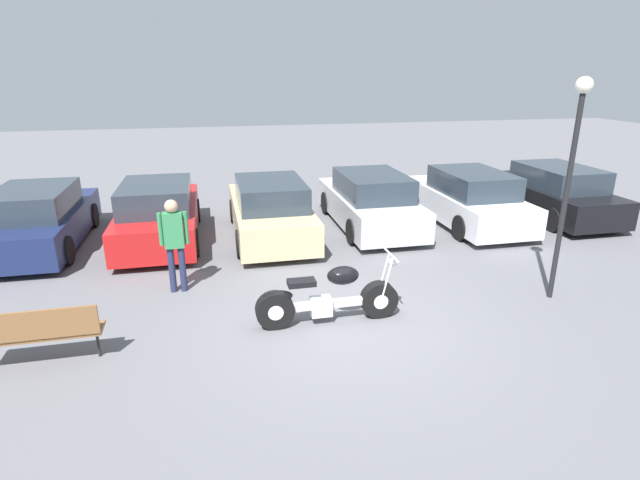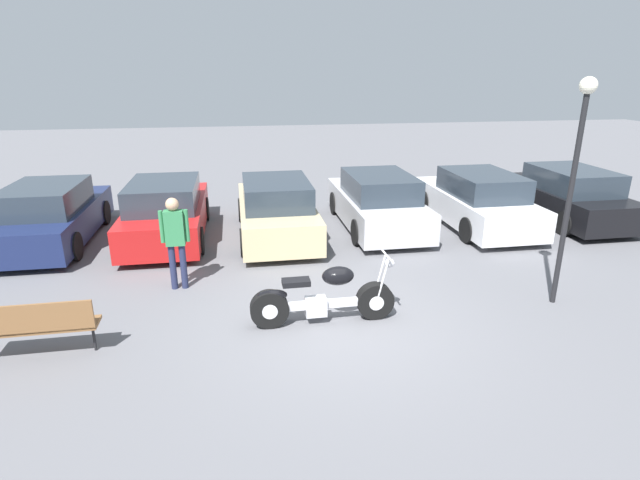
# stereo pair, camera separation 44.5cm
# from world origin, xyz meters

# --- Properties ---
(ground_plane) EXTENTS (60.00, 60.00, 0.00)m
(ground_plane) POSITION_xyz_m (0.00, 0.00, 0.00)
(ground_plane) COLOR slate
(motorcycle) EXTENTS (2.35, 0.62, 1.09)m
(motorcycle) POSITION_xyz_m (-0.34, 0.12, 0.42)
(motorcycle) COLOR black
(motorcycle) RESTS_ON ground_plane
(parked_car_navy) EXTENTS (1.82, 4.36, 1.43)m
(parked_car_navy) POSITION_xyz_m (-5.92, 5.04, 0.66)
(parked_car_navy) COLOR #19234C
(parked_car_navy) RESTS_ON ground_plane
(parked_car_red) EXTENTS (1.82, 4.36, 1.43)m
(parked_car_red) POSITION_xyz_m (-3.30, 4.97, 0.66)
(parked_car_red) COLOR red
(parked_car_red) RESTS_ON ground_plane
(parked_car_champagne) EXTENTS (1.82, 4.36, 1.43)m
(parked_car_champagne) POSITION_xyz_m (-0.68, 4.70, 0.66)
(parked_car_champagne) COLOR #C6B284
(parked_car_champagne) RESTS_ON ground_plane
(parked_car_silver) EXTENTS (1.82, 4.36, 1.43)m
(parked_car_silver) POSITION_xyz_m (1.93, 4.98, 0.66)
(parked_car_silver) COLOR #BCBCC1
(parked_car_silver) RESTS_ON ground_plane
(parked_car_white) EXTENTS (1.82, 4.36, 1.43)m
(parked_car_white) POSITION_xyz_m (4.55, 4.70, 0.66)
(parked_car_white) COLOR white
(parked_car_white) RESTS_ON ground_plane
(parked_car_black) EXTENTS (1.82, 4.36, 1.43)m
(parked_car_black) POSITION_xyz_m (7.17, 4.83, 0.66)
(parked_car_black) COLOR black
(parked_car_black) RESTS_ON ground_plane
(park_bench) EXTENTS (1.62, 0.42, 0.89)m
(park_bench) POSITION_xyz_m (-4.47, -0.26, 0.55)
(park_bench) COLOR brown
(park_bench) RESTS_ON ground_plane
(lamp_post) EXTENTS (0.27, 0.27, 3.81)m
(lamp_post) POSITION_xyz_m (3.82, 0.17, 2.55)
(lamp_post) COLOR black
(lamp_post) RESTS_ON ground_plane
(person_standing) EXTENTS (0.52, 0.23, 1.75)m
(person_standing) POSITION_xyz_m (-2.75, 1.88, 1.04)
(person_standing) COLOR #232847
(person_standing) RESTS_ON ground_plane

